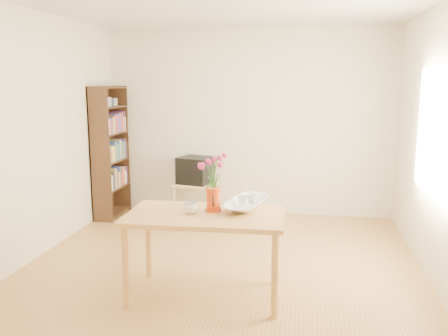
% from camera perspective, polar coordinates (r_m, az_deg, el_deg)
% --- Properties ---
extents(room, '(4.50, 4.50, 4.50)m').
position_cam_1_polar(room, '(4.46, -0.29, 3.12)').
color(room, '#A7763B').
rests_on(room, ground).
extents(table, '(1.37, 0.82, 0.75)m').
position_cam_1_polar(table, '(4.11, -2.27, -6.65)').
color(table, '#BC8140').
rests_on(table, ground).
extents(tv_stand, '(0.60, 0.45, 0.46)m').
position_cam_1_polar(tv_stand, '(6.66, -3.46, -2.43)').
color(tv_stand, tan).
rests_on(tv_stand, ground).
extents(bookshelf, '(0.28, 0.70, 1.80)m').
position_cam_1_polar(bookshelf, '(6.73, -13.48, 1.36)').
color(bookshelf, black).
rests_on(bookshelf, ground).
extents(pitcher, '(0.14, 0.22, 0.21)m').
position_cam_1_polar(pitcher, '(4.14, -1.30, -3.90)').
color(pitcher, red).
rests_on(pitcher, table).
extents(flowers, '(0.24, 0.24, 0.34)m').
position_cam_1_polar(flowers, '(4.08, -1.33, -0.21)').
color(flowers, '#DC3380').
rests_on(flowers, pitcher).
extents(mug, '(0.16, 0.16, 0.09)m').
position_cam_1_polar(mug, '(4.07, -3.97, -4.86)').
color(mug, white).
rests_on(mug, table).
extents(bowl, '(0.53, 0.53, 0.42)m').
position_cam_1_polar(bowl, '(4.22, 2.77, -2.04)').
color(bowl, white).
rests_on(bowl, table).
extents(teacup_a, '(0.10, 0.10, 0.06)m').
position_cam_1_polar(teacup_a, '(4.23, 2.22, -2.59)').
color(teacup_a, white).
rests_on(teacup_a, bowl).
extents(teacup_b, '(0.09, 0.09, 0.07)m').
position_cam_1_polar(teacup_b, '(4.24, 3.40, -2.51)').
color(teacup_b, white).
rests_on(teacup_b, bowl).
extents(television, '(0.51, 0.49, 0.37)m').
position_cam_1_polar(television, '(6.62, -3.46, -0.20)').
color(television, black).
rests_on(television, tv_stand).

